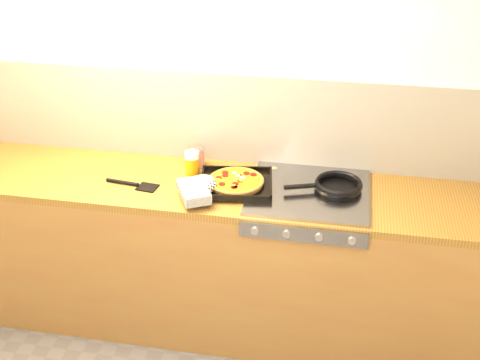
% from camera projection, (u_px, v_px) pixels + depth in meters
% --- Properties ---
extents(room_shell, '(3.20, 3.20, 3.20)m').
position_uv_depth(room_shell, '(232.00, 119.00, 3.23)').
color(room_shell, white).
rests_on(room_shell, ground).
extents(counter_run, '(3.20, 0.62, 0.90)m').
position_uv_depth(counter_run, '(223.00, 256.00, 3.31)').
color(counter_run, brown).
rests_on(counter_run, ground).
extents(stovetop, '(0.60, 0.56, 0.02)m').
position_uv_depth(stovetop, '(309.00, 192.00, 3.02)').
color(stovetop, gray).
rests_on(stovetop, counter_run).
extents(pizza_on_tray, '(0.49, 0.47, 0.06)m').
position_uv_depth(pizza_on_tray, '(224.00, 184.00, 3.02)').
color(pizza_on_tray, black).
rests_on(pizza_on_tray, stovetop).
extents(frying_pan, '(0.42, 0.30, 0.04)m').
position_uv_depth(frying_pan, '(337.00, 185.00, 3.02)').
color(frying_pan, black).
rests_on(frying_pan, stovetop).
extents(tomato_can, '(0.07, 0.07, 0.10)m').
position_uv_depth(tomato_can, '(197.00, 158.00, 3.26)').
color(tomato_can, maroon).
rests_on(tomato_can, counter_run).
extents(juice_glass, '(0.09, 0.09, 0.13)m').
position_uv_depth(juice_glass, '(192.00, 163.00, 3.17)').
color(juice_glass, orange).
rests_on(juice_glass, counter_run).
extents(wooden_spoon, '(0.30, 0.10, 0.02)m').
position_uv_depth(wooden_spoon, '(256.00, 169.00, 3.23)').
color(wooden_spoon, '#A67146').
rests_on(wooden_spoon, counter_run).
extents(black_spatula, '(0.29, 0.10, 0.02)m').
position_uv_depth(black_spatula, '(133.00, 184.00, 3.09)').
color(black_spatula, black).
rests_on(black_spatula, counter_run).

